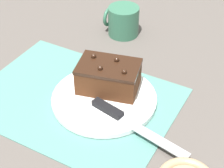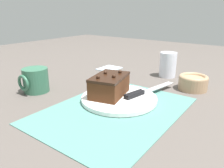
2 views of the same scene
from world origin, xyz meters
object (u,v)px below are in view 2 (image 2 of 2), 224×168
object	(u,v)px
drinking_glass	(168,65)
coffee_mug	(35,80)
cake_plate	(119,98)
chocolate_cake	(109,85)
small_bowl	(193,82)
serving_knife	(143,92)

from	to	relation	value
drinking_glass	coffee_mug	xyz separation A→B (m)	(0.46, -0.30, -0.01)
cake_plate	chocolate_cake	xyz separation A→B (m)	(0.01, -0.03, 0.04)
chocolate_cake	drinking_glass	size ratio (longest dim) A/B	1.48
chocolate_cake	coffee_mug	bearing A→B (deg)	-69.25
cake_plate	drinking_glass	xyz separation A→B (m)	(-0.36, 0.01, 0.04)
small_bowl	coffee_mug	size ratio (longest dim) A/B	1.05
drinking_glass	cake_plate	bearing A→B (deg)	-2.04
chocolate_cake	drinking_glass	xyz separation A→B (m)	(-0.36, 0.05, 0.00)
chocolate_cake	serving_knife	world-z (taller)	chocolate_cake
cake_plate	small_bowl	xyz separation A→B (m)	(-0.25, 0.16, 0.02)
cake_plate	chocolate_cake	distance (m)	0.05
cake_plate	small_bowl	bearing A→B (deg)	148.37
serving_knife	chocolate_cake	bearing A→B (deg)	-124.18
serving_knife	coffee_mug	distance (m)	0.38
chocolate_cake	drinking_glass	bearing A→B (deg)	172.74
cake_plate	drinking_glass	size ratio (longest dim) A/B	2.26
coffee_mug	cake_plate	bearing A→B (deg)	109.76
small_bowl	coffee_mug	world-z (taller)	coffee_mug
chocolate_cake	cake_plate	bearing A→B (deg)	101.73
small_bowl	coffee_mug	bearing A→B (deg)	-51.35
serving_knife	drinking_glass	world-z (taller)	drinking_glass
cake_plate	coffee_mug	size ratio (longest dim) A/B	2.46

